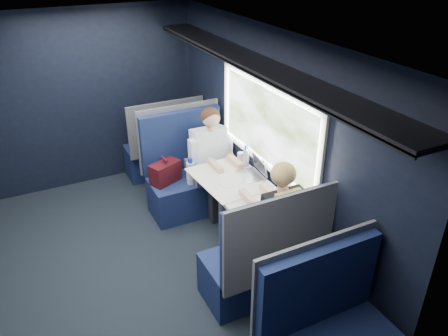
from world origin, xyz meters
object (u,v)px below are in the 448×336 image
man (213,157)px  woman (277,217)px  laptop (254,170)px  seat_row_front (163,148)px  table (235,189)px  cup (241,156)px  seat_bay_near (187,177)px  seat_bay_far (262,262)px  bottle_small (246,156)px

man → woman: (0.00, -1.41, 0.01)m
laptop → woman: bearing=-104.3°
seat_row_front → woman: size_ratio=0.88×
table → cup: (0.30, 0.44, 0.12)m
laptop → seat_bay_near: bearing=119.6°
seat_bay_near → woman: woman is taller
seat_bay_near → cup: bearing=-41.1°
seat_bay_near → cup: seat_bay_near is taller
seat_row_front → cup: bearing=-70.5°
seat_bay_far → man: 1.62m
man → laptop: size_ratio=3.97×
laptop → cup: bearing=84.8°
seat_bay_far → woman: 0.43m
bottle_small → cup: 0.14m
seat_bay_far → seat_row_front: 2.67m
seat_bay_near → laptop: seat_bay_near is taller
seat_bay_near → seat_row_front: seat_bay_near is taller
seat_bay_far → woman: size_ratio=0.95×
seat_bay_near → seat_bay_far: (0.02, -1.75, -0.01)m
man → cup: bearing=-48.4°
seat_bay_far → bottle_small: 1.35m
woman → seat_bay_far: bearing=-146.2°
bottle_small → seat_bay_far: bearing=-112.0°
table → cup: bearing=55.9°
table → bottle_small: (0.30, 0.31, 0.18)m
table → man: 0.70m
table → seat_bay_far: bearing=-101.8°
woman → cup: bearing=78.7°
table → man: bearing=84.5°
seat_row_front → man: (0.25, -1.10, 0.31)m
man → bottle_small: man is taller
bottle_small → cup: bearing=90.0°
cup → laptop: bearing=-95.2°
seat_row_front → seat_bay_near: bearing=-90.9°
woman → man: bearing=90.0°
seat_bay_near → table: bearing=-77.2°
woman → cup: (0.23, 1.15, 0.06)m
cup → seat_bay_far: bearing=-110.1°
woman → cup: size_ratio=14.24×
table → seat_bay_far: seat_bay_far is taller
man → cup: (0.23, -0.26, 0.07)m
table → laptop: 0.30m
seat_bay_far → seat_row_front: size_ratio=1.09×
seat_row_front → cup: size_ratio=12.49×
table → bottle_small: bottle_small is taller
bottle_small → table: bearing=-133.6°
laptop → bottle_small: bearing=82.1°
seat_bay_near → seat_bay_far: size_ratio=1.00×
woman → bottle_small: bearing=77.3°
seat_row_front → bottle_small: seat_row_front is taller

